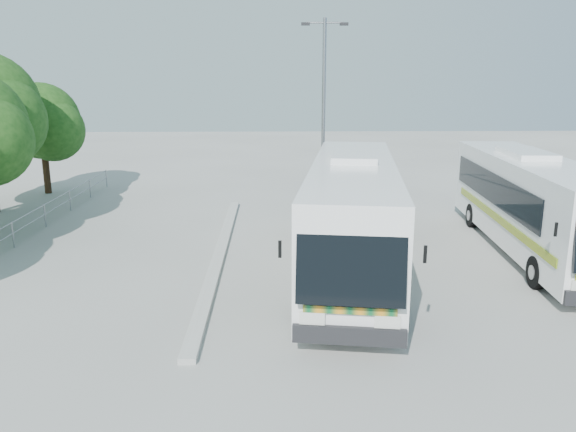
{
  "coord_description": "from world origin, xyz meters",
  "views": [
    {
      "loc": [
        -0.39,
        -17.16,
        6.07
      ],
      "look_at": [
        0.11,
        1.35,
        1.54
      ],
      "focal_mm": 35.0,
      "sensor_mm": 36.0,
      "label": 1
    }
  ],
  "objects_px": {
    "tree_far_e": "(43,121)",
    "lamppost": "(324,106)",
    "coach_main": "(353,212)",
    "coach_adjacent": "(532,202)"
  },
  "relations": [
    {
      "from": "tree_far_e",
      "to": "lamppost",
      "type": "bearing_deg",
      "value": -14.19
    },
    {
      "from": "lamppost",
      "to": "coach_main",
      "type": "bearing_deg",
      "value": -88.6
    },
    {
      "from": "tree_far_e",
      "to": "coach_adjacent",
      "type": "height_order",
      "value": "tree_far_e"
    },
    {
      "from": "coach_adjacent",
      "to": "coach_main",
      "type": "bearing_deg",
      "value": -160.6
    },
    {
      "from": "coach_adjacent",
      "to": "lamppost",
      "type": "relative_size",
      "value": 1.39
    },
    {
      "from": "tree_far_e",
      "to": "coach_main",
      "type": "height_order",
      "value": "tree_far_e"
    },
    {
      "from": "coach_main",
      "to": "coach_adjacent",
      "type": "xyz_separation_m",
      "value": [
        6.66,
        1.78,
        -0.09
      ]
    },
    {
      "from": "tree_far_e",
      "to": "coach_adjacent",
      "type": "relative_size",
      "value": 0.49
    },
    {
      "from": "tree_far_e",
      "to": "coach_adjacent",
      "type": "xyz_separation_m",
      "value": [
        21.45,
        -11.2,
        -2.06
      ]
    },
    {
      "from": "tree_far_e",
      "to": "coach_adjacent",
      "type": "bearing_deg",
      "value": -27.58
    }
  ]
}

